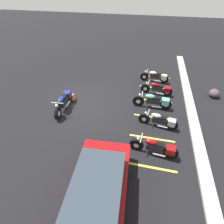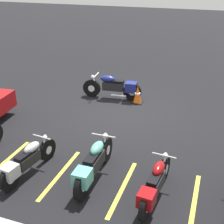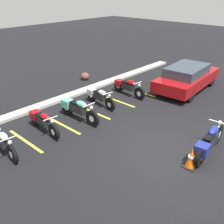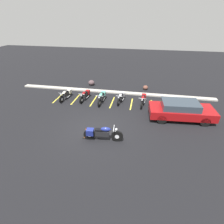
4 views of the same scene
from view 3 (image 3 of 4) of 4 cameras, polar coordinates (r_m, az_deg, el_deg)
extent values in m
plane|color=black|center=(8.85, 12.78, -8.40)|extent=(60.00, 60.00, 0.00)
cylinder|color=black|center=(9.62, 22.04, -4.47)|extent=(0.69, 0.18, 0.68)
cylinder|color=silver|center=(9.62, 22.04, -4.47)|extent=(0.27, 0.15, 0.26)
cylinder|color=black|center=(8.28, 18.68, -9.03)|extent=(0.69, 0.18, 0.68)
cylinder|color=silver|center=(8.28, 18.68, -9.03)|extent=(0.27, 0.15, 0.26)
cube|color=black|center=(8.82, 20.54, -5.88)|extent=(0.80, 0.36, 0.31)
ellipsoid|color=navy|center=(8.86, 21.25, -3.77)|extent=(0.60, 0.32, 0.25)
cube|color=black|center=(8.57, 20.37, -5.21)|extent=(0.47, 0.29, 0.08)
cube|color=navy|center=(8.23, 18.99, -7.79)|extent=(0.44, 0.40, 0.35)
cylinder|color=silver|center=(9.38, 22.08, -3.37)|extent=(0.27, 0.08, 0.55)
cylinder|color=silver|center=(9.21, 22.24, -2.07)|extent=(0.09, 0.64, 0.04)
sphere|color=silver|center=(9.36, 22.40, -2.20)|extent=(0.14, 0.14, 0.14)
cylinder|color=silver|center=(8.80, 18.80, -8.04)|extent=(0.57, 0.12, 0.07)
cylinder|color=black|center=(8.55, -20.82, -8.56)|extent=(0.16, 0.60, 0.59)
cylinder|color=silver|center=(8.55, -20.82, -8.56)|extent=(0.13, 0.23, 0.23)
cube|color=black|center=(9.09, -22.81, -5.76)|extent=(0.31, 0.70, 0.27)
ellipsoid|color=beige|center=(8.82, -22.65, -4.89)|extent=(0.28, 0.52, 0.22)
cylinder|color=silver|center=(8.52, -21.36, -6.93)|extent=(0.07, 0.24, 0.48)
cylinder|color=silver|center=(8.45, -21.75, -5.44)|extent=(0.56, 0.08, 0.03)
sphere|color=silver|center=(8.38, -21.37, -6.18)|extent=(0.13, 0.13, 0.13)
cylinder|color=silver|center=(9.44, -22.32, -6.35)|extent=(0.10, 0.50, 0.06)
cylinder|color=black|center=(9.36, -12.50, -4.23)|extent=(0.16, 0.60, 0.59)
cylinder|color=silver|center=(9.36, -12.50, -4.23)|extent=(0.13, 0.23, 0.22)
cylinder|color=black|center=(10.46, -16.39, -1.32)|extent=(0.16, 0.60, 0.59)
cylinder|color=silver|center=(10.46, -16.39, -1.32)|extent=(0.13, 0.23, 0.22)
cube|color=black|center=(9.88, -14.76, -1.92)|extent=(0.31, 0.70, 0.27)
ellipsoid|color=maroon|center=(9.62, -14.41, -1.02)|extent=(0.28, 0.52, 0.21)
cube|color=black|center=(9.92, -15.30, -0.69)|extent=(0.25, 0.41, 0.07)
cube|color=maroon|center=(10.36, -16.38, -0.61)|extent=(0.35, 0.39, 0.30)
cylinder|color=silver|center=(9.33, -12.97, -2.74)|extent=(0.07, 0.24, 0.48)
cylinder|color=silver|center=(9.26, -13.28, -1.36)|extent=(0.56, 0.08, 0.03)
sphere|color=silver|center=(9.20, -12.87, -2.00)|extent=(0.13, 0.13, 0.13)
cylinder|color=silver|center=(10.23, -14.59, -2.59)|extent=(0.11, 0.50, 0.06)
cylinder|color=black|center=(9.99, -4.26, -1.40)|extent=(0.12, 0.65, 0.65)
cylinder|color=silver|center=(9.99, -4.26, -1.40)|extent=(0.13, 0.25, 0.25)
cylinder|color=black|center=(11.05, -9.75, 1.07)|extent=(0.12, 0.65, 0.65)
cylinder|color=silver|center=(11.05, -9.75, 1.07)|extent=(0.13, 0.25, 0.25)
cube|color=black|center=(10.48, -7.37, 0.70)|extent=(0.28, 0.75, 0.30)
ellipsoid|color=#59B29E|center=(10.23, -6.73, 1.73)|extent=(0.26, 0.55, 0.24)
cube|color=black|center=(10.52, -8.02, 1.93)|extent=(0.24, 0.44, 0.08)
cube|color=#59B29E|center=(10.94, -9.66, 1.84)|extent=(0.36, 0.40, 0.34)
cylinder|color=silver|center=(9.96, -4.78, 0.12)|extent=(0.06, 0.26, 0.53)
cylinder|color=silver|center=(9.89, -5.07, 1.56)|extent=(0.61, 0.04, 0.04)
sphere|color=silver|center=(9.83, -4.54, 0.93)|extent=(0.14, 0.14, 0.14)
cylinder|color=silver|center=(10.86, -7.58, -0.10)|extent=(0.07, 0.54, 0.07)
cylinder|color=black|center=(11.22, -0.41, 1.67)|extent=(0.18, 0.59, 0.58)
cylinder|color=silver|center=(11.22, -0.41, 1.67)|extent=(0.14, 0.23, 0.22)
cylinder|color=black|center=(12.23, -4.47, 3.69)|extent=(0.18, 0.59, 0.58)
cylinder|color=silver|center=(12.23, -4.47, 3.69)|extent=(0.14, 0.23, 0.22)
cube|color=black|center=(11.70, -2.67, 3.38)|extent=(0.33, 0.70, 0.26)
ellipsoid|color=#B7B7BC|center=(11.48, -2.16, 4.22)|extent=(0.29, 0.52, 0.21)
cube|color=black|center=(11.74, -3.13, 4.39)|extent=(0.26, 0.41, 0.07)
cube|color=#B7B7BC|center=(12.14, -4.37, 4.32)|extent=(0.36, 0.39, 0.30)
cylinder|color=silver|center=(11.21, -0.76, 2.91)|extent=(0.08, 0.24, 0.47)
cylinder|color=silver|center=(11.16, -0.94, 4.07)|extent=(0.55, 0.10, 0.03)
sphere|color=silver|center=(11.10, -0.56, 3.57)|extent=(0.12, 0.12, 0.12)
cylinder|color=silver|center=(12.03, -2.81, 2.68)|extent=(0.13, 0.49, 0.06)
cylinder|color=black|center=(12.40, 6.02, 4.01)|extent=(0.17, 0.62, 0.61)
cylinder|color=silver|center=(12.40, 6.02, 4.01)|extent=(0.14, 0.24, 0.23)
cylinder|color=black|center=(13.33, 1.46, 5.73)|extent=(0.17, 0.62, 0.61)
cylinder|color=silver|center=(13.33, 1.46, 5.73)|extent=(0.14, 0.24, 0.23)
cube|color=black|center=(12.83, 3.53, 5.54)|extent=(0.32, 0.72, 0.28)
ellipsoid|color=maroon|center=(12.63, 4.16, 6.38)|extent=(0.29, 0.54, 0.22)
cube|color=black|center=(12.88, 3.06, 6.49)|extent=(0.26, 0.43, 0.07)
cube|color=maroon|center=(13.24, 1.61, 6.36)|extent=(0.37, 0.40, 0.31)
cylinder|color=silver|center=(12.38, 5.69, 5.19)|extent=(0.08, 0.25, 0.49)
cylinder|color=silver|center=(12.33, 5.55, 6.30)|extent=(0.57, 0.09, 0.03)
sphere|color=silver|center=(12.28, 5.95, 5.83)|extent=(0.13, 0.13, 0.13)
cylinder|color=silver|center=(13.17, 3.18, 4.80)|extent=(0.11, 0.51, 0.06)
cylinder|color=black|center=(15.61, 15.31, 7.91)|extent=(0.65, 0.27, 0.64)
cylinder|color=black|center=(15.10, 20.77, 6.54)|extent=(0.65, 0.27, 0.64)
cylinder|color=black|center=(13.24, 10.35, 5.23)|extent=(0.65, 0.27, 0.64)
cylinder|color=black|center=(12.64, 16.62, 3.54)|extent=(0.65, 0.27, 0.64)
cube|color=maroon|center=(14.03, 16.02, 6.88)|extent=(4.42, 2.12, 0.55)
cube|color=#2D3842|center=(13.75, 16.02, 8.70)|extent=(2.51, 1.69, 0.45)
cube|color=#A8A399|center=(12.53, -11.78, 2.61)|extent=(18.00, 0.50, 0.12)
ellipsoid|color=brown|center=(15.19, -5.89, 7.76)|extent=(0.65, 0.66, 0.41)
cube|color=black|center=(8.33, 16.62, -11.24)|extent=(0.40, 0.40, 0.03)
cone|color=#EA590F|center=(8.15, 16.89, -9.49)|extent=(0.32, 0.32, 0.65)
cylinder|color=white|center=(8.13, 16.92, -9.30)|extent=(0.20, 0.20, 0.06)
cube|color=gold|center=(9.66, -18.31, -6.02)|extent=(0.10, 2.10, 0.00)
cube|color=gold|center=(10.37, -10.74, -2.76)|extent=(0.10, 2.10, 0.00)
cube|color=gold|center=(11.27, -4.29, 0.07)|extent=(0.10, 2.10, 0.00)
cube|color=gold|center=(12.31, 1.14, 2.46)|extent=(0.10, 2.10, 0.00)
cube|color=gold|center=(13.46, 5.70, 4.43)|extent=(0.10, 2.10, 0.00)
camera|label=1|loc=(16.01, 19.62, 28.75)|focal=28.00mm
camera|label=2|loc=(13.46, -34.24, 20.58)|focal=50.00mm
camera|label=4|loc=(10.81, 77.71, 14.69)|focal=28.00mm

